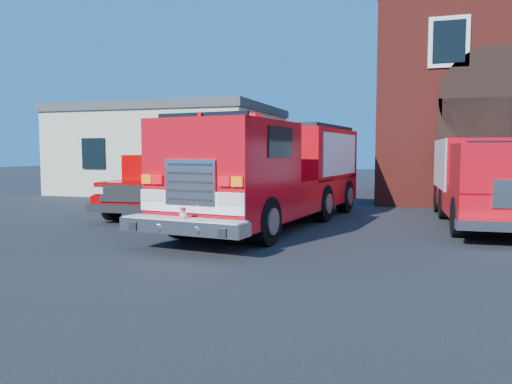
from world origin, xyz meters
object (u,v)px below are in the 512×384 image
(secondary_truck, at_px, (485,178))
(fire_engine, at_px, (276,171))
(pickup_truck, at_px, (167,186))
(side_building, at_px, (174,149))

(secondary_truck, bearing_deg, fire_engine, -162.67)
(pickup_truck, distance_m, secondary_truck, 9.94)
(side_building, xyz_separation_m, fire_engine, (8.13, -9.60, -0.67))
(pickup_truck, bearing_deg, fire_engine, -16.91)
(fire_engine, xyz_separation_m, pickup_truck, (-4.17, 1.27, -0.59))
(secondary_truck, bearing_deg, side_building, 150.63)
(fire_engine, bearing_deg, pickup_truck, 163.09)
(side_building, distance_m, fire_engine, 12.60)
(side_building, height_order, secondary_truck, side_building)
(fire_engine, bearing_deg, side_building, 130.26)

